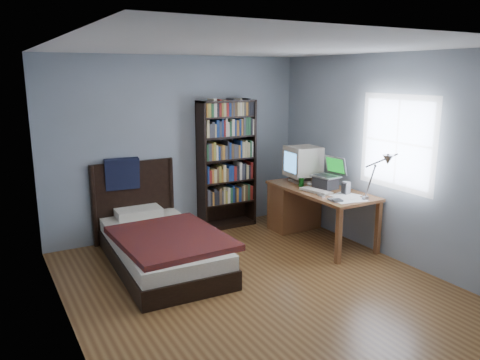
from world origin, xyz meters
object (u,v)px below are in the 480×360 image
at_px(desk_lamp, 384,164).
at_px(bookshelf, 227,165).
at_px(crt_monitor, 302,162).
at_px(bed, 158,242).
at_px(keyboard, 316,191).
at_px(speaker, 346,188).
at_px(desk, 300,204).
at_px(laptop, 327,180).
at_px(soda_can, 301,182).

height_order(desk_lamp, bookshelf, bookshelf).
relative_size(crt_monitor, bed, 0.23).
xyz_separation_m(keyboard, speaker, (0.27, -0.28, 0.07)).
bearing_deg(desk, keyboard, -106.76).
height_order(bookshelf, bed, bookshelf).
distance_m(laptop, desk_lamp, 1.17).
relative_size(speaker, bookshelf, 0.09).
bearing_deg(bookshelf, keyboard, -63.02).
distance_m(crt_monitor, desk_lamp, 1.59).
xyz_separation_m(laptop, desk_lamp, (-0.09, -1.09, 0.41)).
bearing_deg(bed, keyboard, -12.86).
height_order(speaker, soda_can, speaker).
distance_m(desk, crt_monitor, 0.61).
relative_size(desk, bookshelf, 0.85).
relative_size(soda_can, bed, 0.06).
xyz_separation_m(desk_lamp, soda_can, (-0.14, 1.34, -0.46)).
xyz_separation_m(speaker, soda_can, (-0.25, 0.63, -0.02)).
xyz_separation_m(desk_lamp, speaker, (0.10, 0.72, -0.44)).
bearing_deg(desk, laptop, -78.31).
bearing_deg(bed, desk_lamp, -33.62).
bearing_deg(laptop, keyboard, -159.52).
relative_size(laptop, bookshelf, 0.23).
distance_m(desk_lamp, keyboard, 1.13).
height_order(laptop, bed, bed).
xyz_separation_m(desk, bed, (-2.19, -0.08, -0.16)).
bearing_deg(bookshelf, laptop, -52.52).
height_order(soda_can, bookshelf, bookshelf).
xyz_separation_m(desk, keyboard, (-0.16, -0.54, 0.33)).
relative_size(crt_monitor, bookshelf, 0.27).
bearing_deg(speaker, bed, 154.82).
distance_m(desk_lamp, bed, 2.82).
height_order(desk, desk_lamp, desk_lamp).
relative_size(keyboard, soda_can, 3.53).
xyz_separation_m(crt_monitor, soda_can, (-0.19, -0.23, -0.23)).
relative_size(desk_lamp, bed, 0.29).
bearing_deg(bookshelf, soda_can, -54.12).
height_order(keyboard, speaker, speaker).
bearing_deg(laptop, bed, 170.85).
xyz_separation_m(desk, desk_lamp, (-0.00, -1.54, 0.84)).
height_order(desk, soda_can, soda_can).
xyz_separation_m(soda_can, bed, (-2.05, 0.11, -0.54)).
xyz_separation_m(keyboard, soda_can, (0.02, 0.35, 0.05)).
height_order(crt_monitor, keyboard, crt_monitor).
bearing_deg(bed, soda_can, -3.20).
height_order(soda_can, bed, bed).
distance_m(crt_monitor, soda_can, 0.38).
bearing_deg(speaker, desk, 89.92).
distance_m(crt_monitor, laptop, 0.52).
bearing_deg(laptop, bookshelf, 127.48).
relative_size(keyboard, bed, 0.20).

